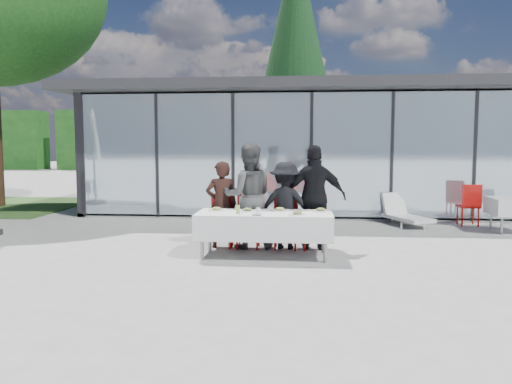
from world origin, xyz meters
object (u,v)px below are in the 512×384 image
diner_d (315,197)px  plate_d (321,210)px  diner_b (248,196)px  diner_chair_c (286,219)px  plate_b (247,210)px  spare_chair_b (470,203)px  diner_a (222,204)px  diner_c (286,205)px  plate_c (280,210)px  plate_a (217,209)px  spare_table_right (511,207)px  diner_chair_b (249,218)px  conifer_tree (296,46)px  lounger (404,214)px  folded_eyeglasses (257,215)px  diner_chair_d (315,219)px  dining_table (264,225)px  diner_chair_a (222,218)px  juice_bottle (238,209)px  plate_extra (297,214)px

diner_d → plate_d: bearing=98.8°
diner_b → diner_chair_c: size_ratio=1.95×
plate_b → spare_chair_b: (4.79, 3.48, -0.24)m
diner_a → diner_c: bearing=164.9°
diner_chair_c → plate_c: (-0.08, -0.55, 0.24)m
diner_c → plate_a: diner_c is taller
diner_b → spare_table_right: (5.46, 2.13, -0.40)m
diner_chair_b → spare_chair_b: 5.60m
diner_chair_c → spare_table_right: size_ratio=1.13×
plate_b → plate_a: bearing=174.3°
spare_table_right → conifer_tree: bearing=115.0°
conifer_tree → plate_b: bearing=-92.7°
lounger → spare_chair_b: bearing=-3.2°
diner_a → folded_eyeglasses: (0.74, -1.06, -0.04)m
diner_d → spare_table_right: (4.25, 2.13, -0.38)m
diner_chair_b → diner_d: 1.27m
diner_c → diner_d: 0.55m
diner_chair_d → lounger: bearing=53.3°
dining_table → diner_chair_a: (-0.84, 0.75, -0.00)m
diner_a → spare_chair_b: diner_a is taller
diner_c → plate_a: bearing=31.6°
diner_b → spare_table_right: bearing=-168.4°
spare_table_right → spare_chair_b: spare_chair_b is taller
folded_eyeglasses → conifer_tree: size_ratio=0.01×
plate_a → conifer_tree: conifer_tree is taller
dining_table → lounger: dining_table is taller
spare_chair_b → conifer_tree: size_ratio=0.09×
diner_chair_b → diner_chair_c: same height
spare_chair_b → conifer_tree: 11.75m
diner_chair_b → lounger: bearing=40.7°
diner_b → plate_b: size_ratio=6.61×
plate_d → diner_chair_c: bearing=136.8°
lounger → plate_d: bearing=-120.9°
diner_chair_a → plate_a: size_ratio=3.38×
diner_b → lounger: (3.36, 2.96, -0.69)m
diner_chair_d → folded_eyeglasses: diner_chair_d is taller
diner_chair_b → juice_bottle: size_ratio=6.77×
plate_d → diner_chair_a: bearing=162.2°
diner_a → conifer_tree: bearing=-110.4°
juice_bottle → dining_table: bearing=26.1°
diner_chair_a → juice_bottle: (0.42, -0.96, 0.28)m
diner_chair_d → conifer_tree: size_ratio=0.09×
diner_chair_a → spare_table_right: size_ratio=1.13×
diner_chair_a → plate_extra: diner_chair_a is taller
conifer_tree → diner_a: bearing=-95.3°
diner_chair_c → plate_a: size_ratio=3.38×
diner_a → plate_b: diner_a is taller
diner_chair_d → folded_eyeglasses: bearing=-130.4°
plate_c → diner_chair_a: bearing=153.2°
diner_chair_b → plate_a: diner_chair_b is taller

